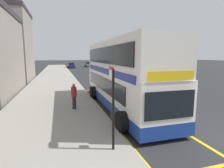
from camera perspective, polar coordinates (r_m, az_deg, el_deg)
name	(u,v)px	position (r m, az deg, el deg)	size (l,w,h in m)	color
ground_plane	(91,73)	(37.70, -6.47, 3.37)	(260.00, 260.00, 0.00)	#28282B
pavement_near	(56,74)	(37.13, -17.18, 3.07)	(6.00, 76.00, 0.14)	gray
double_decker_bus	(121,77)	(12.19, 2.98, 2.18)	(3.19, 11.22, 4.40)	white
bus_bay_markings	(122,108)	(12.37, 3.02, -7.47)	(2.98, 14.32, 0.01)	gold
bus_stop_sign	(113,103)	(6.39, 0.22, -5.84)	(0.09, 0.51, 2.94)	black
terrace_end	(1,45)	(29.52, -31.44, 10.27)	(7.46, 8.85, 10.70)	gray
parked_car_grey_across	(88,64)	(60.72, -7.39, 6.10)	(2.09, 4.20, 1.62)	slate
parked_car_navy_behind	(71,65)	(55.08, -12.65, 5.71)	(2.09, 4.20, 1.62)	navy
pedestrian_waiting_near_sign	(74,95)	(11.72, -11.81, -3.50)	(0.34, 0.34, 1.61)	#26262D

